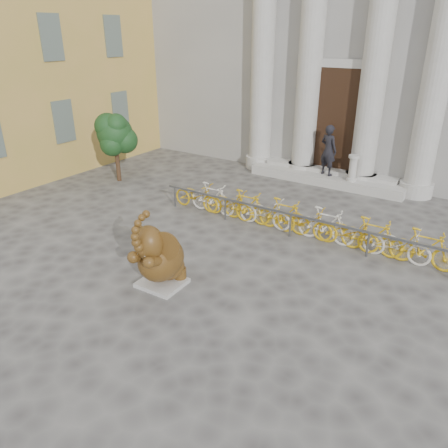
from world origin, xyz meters
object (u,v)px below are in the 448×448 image
Objects in this scene: elephant_statue at (159,258)px; tree at (115,134)px; pedestrian at (328,150)px; bike_rack at (294,218)px.

elephant_statue is 8.21m from tree.
bike_rack is at bearing 119.52° from pedestrian.
tree reaches higher than bike_rack.
pedestrian is (0.46, 9.12, 0.59)m from elephant_statue.
pedestrian reaches higher than elephant_statue.
bike_rack is at bearing 70.73° from elephant_statue.
pedestrian is (6.90, 4.16, -0.53)m from tree.
elephant_statue is 4.51m from bike_rack.
elephant_statue is at bearing -37.58° from tree.
elephant_statue reaches higher than bike_rack.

